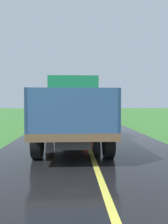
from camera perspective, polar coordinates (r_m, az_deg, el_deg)
The scene contains 2 objects.
banana_truck_near at distance 9.11m, azimuth -2.81°, elevation 0.62°, with size 2.38×5.82×2.80m.
banana_truck_far at distance 19.85m, azimuth -1.63°, elevation 1.35°, with size 2.38×5.82×2.80m.
Camera 1 is at (-0.58, -0.13, 1.68)m, focal length 35.77 mm.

